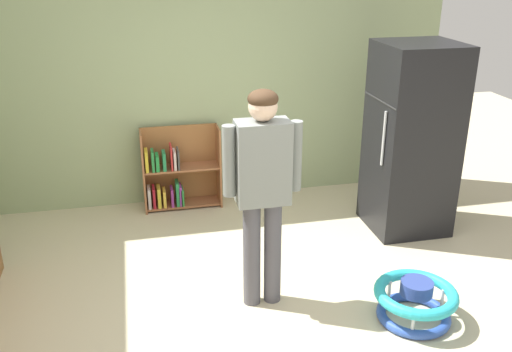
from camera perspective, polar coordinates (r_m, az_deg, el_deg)
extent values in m
plane|color=beige|center=(4.26, -0.65, -14.46)|extent=(12.00, 12.00, 0.00)
cube|color=#9EB081|center=(5.85, -5.55, 10.22)|extent=(5.20, 0.06, 2.70)
cube|color=black|center=(5.44, 15.47, 3.58)|extent=(0.70, 0.68, 1.78)
cylinder|color=silver|center=(5.11, 12.80, 3.71)|extent=(0.02, 0.02, 0.50)
cube|color=#333333|center=(5.18, 12.41, 7.48)|extent=(0.01, 0.67, 0.01)
cube|color=#9D5F3A|center=(5.86, -11.34, 0.45)|extent=(0.02, 0.28, 0.85)
cube|color=#9D5F3A|center=(5.92, -3.79, 1.06)|extent=(0.02, 0.28, 0.85)
cube|color=#9B6436|center=(6.00, -7.67, 1.20)|extent=(0.80, 0.02, 0.85)
cube|color=#9D5F3A|center=(6.03, -7.37, -2.74)|extent=(0.76, 0.24, 0.02)
cube|color=#9D5F3A|center=(5.87, -7.55, 0.85)|extent=(0.76, 0.24, 0.02)
cube|color=beige|center=(5.94, -10.75, -2.10)|extent=(0.03, 0.17, 0.22)
cube|color=gold|center=(5.79, -11.03, 1.57)|extent=(0.03, 0.17, 0.22)
cube|color=#B21E2C|center=(5.94, -10.29, -2.06)|extent=(0.03, 0.17, 0.22)
cube|color=#298641|center=(5.79, -10.42, 1.58)|extent=(0.03, 0.17, 0.21)
cube|color=gold|center=(5.94, -9.79, -2.04)|extent=(0.03, 0.17, 0.21)
cube|color=#248C3E|center=(5.80, -9.97, 1.39)|extent=(0.03, 0.17, 0.16)
cube|color=gold|center=(5.95, -9.26, -2.15)|extent=(0.03, 0.17, 0.18)
cube|color=#27884F|center=(5.80, -9.29, 1.55)|extent=(0.03, 0.17, 0.18)
cube|color=#91348E|center=(5.95, -8.50, -2.03)|extent=(0.02, 0.17, 0.19)
cube|color=red|center=(5.79, -8.59, 1.94)|extent=(0.02, 0.17, 0.25)
cube|color=#288949|center=(5.94, -7.97, -1.69)|extent=(0.03, 0.17, 0.26)
cube|color=#41403F|center=(5.80, -7.90, 1.77)|extent=(0.02, 0.17, 0.21)
cube|color=purple|center=(5.95, -7.69, -1.86)|extent=(0.03, 0.17, 0.21)
cube|color=beige|center=(5.80, -8.25, 1.68)|extent=(0.02, 0.17, 0.19)
cube|color=green|center=(5.96, -7.49, -1.98)|extent=(0.03, 0.17, 0.18)
cylinder|color=#4E4D56|center=(4.24, -0.43, -7.90)|extent=(0.13, 0.13, 0.84)
cylinder|color=#4E4D56|center=(4.27, 1.69, -7.67)|extent=(0.13, 0.13, 0.84)
cube|color=gray|center=(3.95, 0.68, 1.36)|extent=(0.38, 0.22, 0.60)
cylinder|color=gray|center=(3.89, -2.76, 1.51)|extent=(0.09, 0.09, 0.51)
cylinder|color=gray|center=(3.99, 4.03, 2.03)|extent=(0.09, 0.09, 0.51)
sphere|color=beige|center=(3.82, 0.70, 7.02)|extent=(0.20, 0.20, 0.20)
ellipsoid|color=#422D1C|center=(3.81, 0.71, 7.83)|extent=(0.21, 0.21, 0.13)
torus|color=#3052B2|center=(4.42, 15.63, -13.39)|extent=(0.54, 0.54, 0.07)
torus|color=#27AFBE|center=(4.32, 15.88, -11.38)|extent=(0.60, 0.60, 0.08)
cylinder|color=#2E4189|center=(4.29, 15.95, -10.82)|extent=(0.23, 0.23, 0.10)
cylinder|color=silver|center=(4.47, 18.32, -11.88)|extent=(0.02, 0.02, 0.18)
cylinder|color=silver|center=(4.46, 13.33, -11.33)|extent=(0.02, 0.02, 0.18)
cylinder|color=silver|center=(4.18, 15.61, -14.06)|extent=(0.02, 0.02, 0.18)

